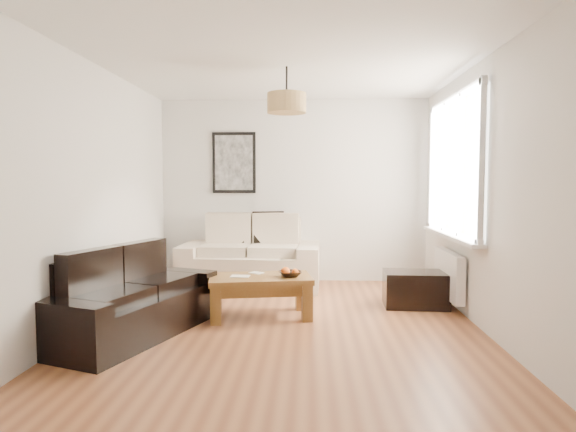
{
  "coord_description": "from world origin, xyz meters",
  "views": [
    {
      "loc": [
        0.25,
        -4.72,
        1.42
      ],
      "look_at": [
        0.0,
        0.6,
        1.05
      ],
      "focal_mm": 30.23,
      "sensor_mm": 36.0,
      "label": 1
    }
  ],
  "objects_px": {
    "loveseat_cream": "(251,253)",
    "ottoman": "(415,289)",
    "sofa_leather": "(130,295)",
    "coffee_table": "(260,296)"
  },
  "relations": [
    {
      "from": "loveseat_cream",
      "to": "ottoman",
      "type": "bearing_deg",
      "value": -23.76
    },
    {
      "from": "sofa_leather",
      "to": "ottoman",
      "type": "relative_size",
      "value": 2.46
    },
    {
      "from": "sofa_leather",
      "to": "ottoman",
      "type": "bearing_deg",
      "value": -48.4
    },
    {
      "from": "coffee_table",
      "to": "loveseat_cream",
      "type": "bearing_deg",
      "value": 100.86
    },
    {
      "from": "loveseat_cream",
      "to": "coffee_table",
      "type": "bearing_deg",
      "value": -77.2
    },
    {
      "from": "sofa_leather",
      "to": "coffee_table",
      "type": "xyz_separation_m",
      "value": [
        1.15,
        0.65,
        -0.16
      ]
    },
    {
      "from": "coffee_table",
      "to": "ottoman",
      "type": "relative_size",
      "value": 1.51
    },
    {
      "from": "loveseat_cream",
      "to": "coffee_table",
      "type": "height_order",
      "value": "loveseat_cream"
    },
    {
      "from": "sofa_leather",
      "to": "loveseat_cream",
      "type": "bearing_deg",
      "value": -2.5
    },
    {
      "from": "coffee_table",
      "to": "ottoman",
      "type": "xyz_separation_m",
      "value": [
        1.73,
        0.5,
        -0.02
      ]
    }
  ]
}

